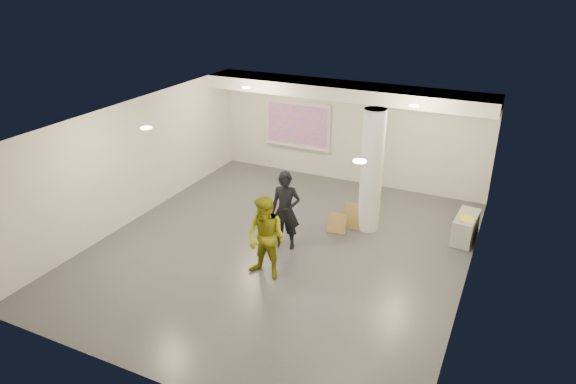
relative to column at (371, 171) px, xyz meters
The scene contains 20 objects.
floor 2.78m from the column, 129.81° to the right, with size 8.00×9.00×0.01m, color #383B41.
ceiling 2.78m from the column, 129.81° to the right, with size 8.00×9.00×0.01m, color silver.
wall_back 3.09m from the column, 119.05° to the left, with size 8.00×0.01×3.00m, color silver.
wall_front 6.48m from the column, 103.39° to the right, with size 8.00×0.01×3.00m, color silver.
wall_left 5.79m from the column, 161.88° to the right, with size 0.01×9.00×3.00m, color silver.
wall_right 3.08m from the column, 35.75° to the right, with size 0.01×9.00×3.00m, color silver.
soffit_band 2.94m from the column, 124.90° to the left, with size 8.00×1.10×0.36m, color white.
downlight_nw 4.05m from the column, 169.29° to the left, with size 0.22×0.22×0.02m, color #FFD58B.
downlight_ne 1.78m from the column, 45.00° to the left, with size 0.22×0.22×0.02m, color #FFD58B.
downlight_sw 5.17m from the column, 138.27° to the right, with size 0.22×0.22×0.02m, color #FFD58B.
downlight_se 3.68m from the column, 78.02° to the right, with size 0.22×0.22×0.02m, color #FFD58B.
column is the anchor object (origin of this frame).
projection_screen 4.08m from the column, 139.44° to the left, with size 2.10×0.13×1.42m.
credenza 2.56m from the column, 11.29° to the left, with size 0.44×1.06×0.62m, color #939598.
papers_stack 2.45m from the column, ahead, with size 0.24×0.31×0.02m, color white.
postit_pad 2.39m from the column, ahead, with size 0.25×0.34×0.03m, color #FFF32C.
cardboard_back 1.24m from the column, 156.10° to the right, with size 0.58×0.05×0.63m, color olive.
cardboard_front 1.50m from the column, 140.09° to the right, with size 0.44×0.04×0.49m, color olive.
woman 2.28m from the column, 130.76° to the right, with size 0.66×0.44×1.82m, color black.
man 3.25m from the column, 113.28° to the right, with size 0.87×0.67×1.78m, color olive.
Camera 1 is at (4.51, -9.13, 5.92)m, focal length 32.00 mm.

